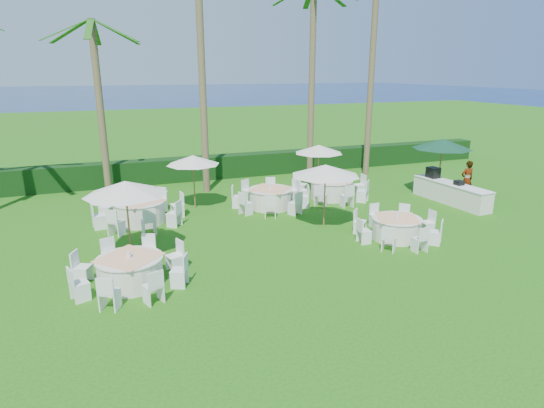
{
  "coord_description": "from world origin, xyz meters",
  "views": [
    {
      "loc": [
        -5.5,
        -11.57,
        5.61
      ],
      "look_at": [
        -0.37,
        2.09,
        1.3
      ],
      "focal_mm": 30.0,
      "sensor_mm": 36.0,
      "label": 1
    }
  ],
  "objects": [
    {
      "name": "hedge",
      "position": [
        0.0,
        12.0,
        0.6
      ],
      "size": [
        34.0,
        1.0,
        1.2
      ],
      "primitive_type": "cube",
      "color": "black",
      "rests_on": "ground"
    },
    {
      "name": "umbrella_green",
      "position": [
        8.92,
        4.87,
        2.41
      ],
      "size": [
        2.65,
        2.65,
        2.64
      ],
      "color": "brown",
      "rests_on": "ground"
    },
    {
      "name": "banquet_table_c",
      "position": [
        3.73,
        0.77,
        0.39
      ],
      "size": [
        2.96,
        2.96,
        0.91
      ],
      "color": "silver",
      "rests_on": "ground"
    },
    {
      "name": "ground",
      "position": [
        0.0,
        0.0,
        0.0
      ],
      "size": [
        120.0,
        120.0,
        0.0
      ],
      "primitive_type": "plane",
      "color": "#195E10",
      "rests_on": "ground"
    },
    {
      "name": "banquet_table_e",
      "position": [
        0.94,
        5.78,
        0.43
      ],
      "size": [
        3.19,
        3.19,
        0.98
      ],
      "color": "silver",
      "rests_on": "ground"
    },
    {
      "name": "umbrella_b",
      "position": [
        1.93,
        2.73,
        2.15
      ],
      "size": [
        2.53,
        2.53,
        2.36
      ],
      "color": "brown",
      "rests_on": "ground"
    },
    {
      "name": "banquet_table_a",
      "position": [
        -5.13,
        0.33,
        0.41
      ],
      "size": [
        3.07,
        3.07,
        0.95
      ],
      "color": "silver",
      "rests_on": "ground"
    },
    {
      "name": "banquet_table_d",
      "position": [
        -4.43,
        5.66,
        0.45
      ],
      "size": [
        3.43,
        3.43,
        1.02
      ],
      "color": "silver",
      "rests_on": "ground"
    },
    {
      "name": "palm_c",
      "position": [
        -1.0,
        9.37,
        6.64
      ],
      "size": [
        4.26,
        4.36,
        12.31
      ],
      "color": "brown",
      "rests_on": "ground"
    },
    {
      "name": "banquet_table_f",
      "position": [
        4.04,
        6.17,
        0.44
      ],
      "size": [
        3.35,
        3.35,
        1.01
      ],
      "color": "silver",
      "rests_on": "ground"
    },
    {
      "name": "umbrella_c",
      "position": [
        -2.06,
        6.87,
        2.05
      ],
      "size": [
        2.21,
        2.21,
        2.24
      ],
      "color": "brown",
      "rests_on": "ground"
    },
    {
      "name": "umbrella_d",
      "position": [
        3.99,
        7.45,
        2.05
      ],
      "size": [
        2.29,
        2.29,
        2.25
      ],
      "color": "brown",
      "rests_on": "ground"
    },
    {
      "name": "palm_d",
      "position": [
        5.01,
        10.55,
        5.36
      ],
      "size": [
        4.3,
        4.34,
        9.78
      ],
      "color": "brown",
      "rests_on": "ground"
    },
    {
      "name": "buffet_table",
      "position": [
        8.57,
        3.67,
        0.48
      ],
      "size": [
        1.13,
        3.92,
        1.37
      ],
      "color": "silver",
      "rests_on": "ground"
    },
    {
      "name": "staff_person",
      "position": [
        9.81,
        4.07,
        0.85
      ],
      "size": [
        0.65,
        0.46,
        1.71
      ],
      "primitive_type": "imported",
      "rotation": [
        0.0,
        0.0,
        3.06
      ],
      "color": "gray",
      "rests_on": "ground"
    },
    {
      "name": "ocean",
      "position": [
        0.0,
        102.0,
        0.0
      ],
      "size": [
        260.0,
        260.0,
        0.0
      ],
      "primitive_type": "plane",
      "color": "#070D4B",
      "rests_on": "ground"
    },
    {
      "name": "umbrella_a",
      "position": [
        -4.99,
        2.21,
        2.24
      ],
      "size": [
        2.48,
        2.48,
        2.46
      ],
      "color": "brown",
      "rests_on": "ground"
    },
    {
      "name": "palm_b",
      "position": [
        -5.43,
        10.69,
        4.32
      ],
      "size": [
        4.13,
        4.4,
        7.75
      ],
      "color": "brown",
      "rests_on": "ground"
    },
    {
      "name": "palm_e",
      "position": [
        8.15,
        9.86,
        5.63
      ],
      "size": [
        4.13,
        4.4,
        10.32
      ],
      "color": "brown",
      "rests_on": "ground"
    }
  ]
}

